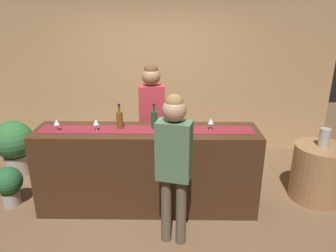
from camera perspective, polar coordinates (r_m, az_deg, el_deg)
ground_plane at (r=4.24m, az=-3.53°, el=-14.00°), size 10.00×10.00×0.00m
back_wall at (r=5.49m, az=-2.40°, el=10.31°), size 6.00×0.12×2.90m
bar_counter at (r=3.97m, az=-3.69°, el=-7.75°), size 2.66×0.60×1.04m
counter_runner_cloth at (r=3.76m, az=-3.86°, el=-0.66°), size 2.52×0.28×0.01m
wine_bottle_amber at (r=3.80m, az=-8.64°, el=1.16°), size 0.07×0.07×0.30m
wine_bottle_clear at (r=3.66m, az=2.34°, el=0.62°), size 0.07×0.07×0.30m
wine_bottle_green at (r=3.77m, az=-2.49°, el=1.20°), size 0.07×0.07×0.30m
wine_glass_near_customer at (r=3.75m, az=7.68°, el=0.82°), size 0.07×0.07×0.14m
wine_glass_mid_counter at (r=3.77m, az=-12.77°, el=0.62°), size 0.07×0.07×0.14m
wine_glass_far_end at (r=3.90m, az=-19.32°, el=0.59°), size 0.07×0.07×0.14m
bartender at (r=4.30m, az=-2.91°, el=2.40°), size 0.36×0.24×1.73m
customer_sipping at (r=3.15m, az=1.08°, el=-5.49°), size 0.38×0.28×1.64m
round_side_table at (r=4.66m, az=25.33°, el=-7.51°), size 0.68×0.68×0.74m
vase_on_side_table at (r=4.47m, az=26.17°, el=-1.88°), size 0.13×0.13×0.24m
potted_plant_tall at (r=5.29m, az=-25.83°, el=-2.95°), size 0.58×0.58×0.84m
potted_plant_small at (r=4.57m, az=-26.62°, el=-9.20°), size 0.36×0.36×0.52m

